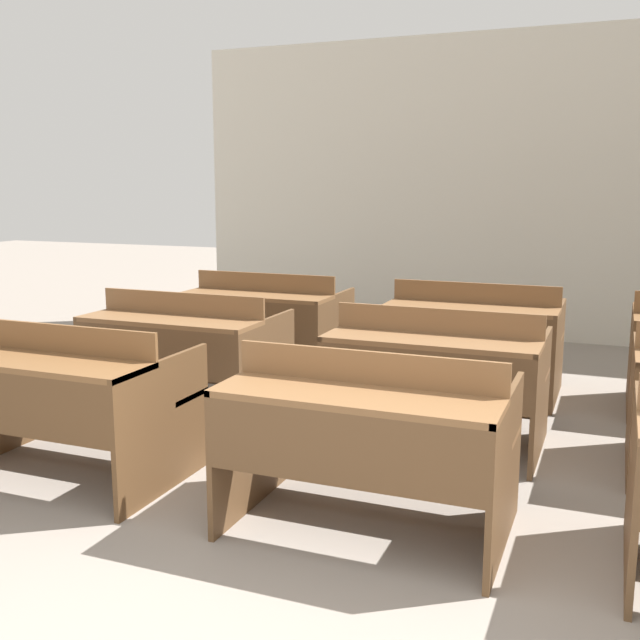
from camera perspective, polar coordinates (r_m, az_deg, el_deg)
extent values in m
cube|color=beige|center=(7.87, 15.76, 9.64)|extent=(7.17, 0.06, 3.07)
cube|color=brown|center=(3.97, -11.78, -7.91)|extent=(0.03, 0.85, 0.70)
cube|color=brown|center=(4.07, -20.98, -3.02)|extent=(1.25, 0.37, 0.03)
cube|color=brown|center=(3.99, -22.53, -5.95)|extent=(1.19, 0.02, 0.32)
cube|color=brown|center=(4.18, -19.43, -1.32)|extent=(1.25, 0.02, 0.15)
cube|color=brown|center=(4.49, -16.52, -4.82)|extent=(1.25, 0.33, 0.03)
cube|color=brown|center=(4.57, -16.34, -8.20)|extent=(1.19, 0.04, 0.04)
cube|color=brown|center=(3.73, -5.17, -8.94)|extent=(0.03, 0.85, 0.70)
cube|color=brown|center=(3.38, 13.92, -11.25)|extent=(0.03, 0.85, 0.70)
cube|color=brown|center=(3.19, 2.64, -5.92)|extent=(1.25, 0.37, 0.03)
cube|color=brown|center=(3.09, 1.52, -9.86)|extent=(1.19, 0.02, 0.32)
cube|color=brown|center=(3.33, 3.65, -3.64)|extent=(1.25, 0.02, 0.15)
cube|color=brown|center=(3.71, 5.13, -7.62)|extent=(1.25, 0.33, 0.03)
cube|color=brown|center=(3.81, 5.06, -11.62)|extent=(1.19, 0.04, 0.04)
cube|color=brown|center=(3.39, 22.78, -11.76)|extent=(0.03, 0.85, 0.70)
cube|color=brown|center=(5.65, -15.25, -2.59)|extent=(0.03, 0.85, 0.70)
cube|color=brown|center=(5.02, -4.05, -3.84)|extent=(0.03, 0.85, 0.70)
cube|color=brown|center=(5.05, -11.51, -0.05)|extent=(1.25, 0.37, 0.03)
cube|color=brown|center=(4.94, -12.55, -2.37)|extent=(1.19, 0.02, 0.32)
cube|color=brown|center=(5.18, -10.48, 1.25)|extent=(1.25, 0.02, 0.15)
cube|color=brown|center=(5.50, -8.61, -1.75)|extent=(1.25, 0.33, 0.03)
cube|color=brown|center=(5.57, -8.53, -4.55)|extent=(1.19, 0.04, 0.04)
cube|color=brown|center=(4.81, 1.85, -4.45)|extent=(0.03, 0.85, 0.70)
cube|color=brown|center=(4.56, 16.46, -5.72)|extent=(0.03, 0.85, 0.70)
cube|color=brown|center=(4.35, 8.37, -1.62)|extent=(1.25, 0.37, 0.03)
cube|color=brown|center=(4.22, 7.75, -4.38)|extent=(1.19, 0.02, 0.32)
cube|color=brown|center=(4.50, 8.93, -0.06)|extent=(1.25, 0.02, 0.15)
cube|color=brown|center=(4.87, 9.66, -3.36)|extent=(1.25, 0.33, 0.03)
cube|color=brown|center=(4.94, 9.56, -6.51)|extent=(1.19, 0.04, 0.04)
cube|color=brown|center=(4.55, 22.70, -6.14)|extent=(0.03, 0.85, 0.70)
cube|color=brown|center=(6.62, -8.71, -0.47)|extent=(0.03, 0.85, 0.70)
cube|color=brown|center=(6.10, 1.20, -1.27)|extent=(0.03, 0.85, 0.70)
cube|color=brown|center=(6.07, -4.96, 1.85)|extent=(1.25, 0.37, 0.03)
cube|color=brown|center=(5.94, -5.70, -0.03)|extent=(1.19, 0.02, 0.32)
cube|color=brown|center=(6.21, -4.25, 2.90)|extent=(1.25, 0.02, 0.15)
cube|color=brown|center=(6.55, -2.99, 0.29)|extent=(1.25, 0.33, 0.03)
cube|color=brown|center=(6.60, -2.97, -2.09)|extent=(1.19, 0.04, 0.04)
cube|color=brown|center=(5.97, 5.93, -1.58)|extent=(0.03, 0.85, 0.70)
cube|color=brown|center=(5.77, 17.65, -2.45)|extent=(0.03, 0.85, 0.70)
cube|color=brown|center=(5.55, 11.38, 0.88)|extent=(1.25, 0.37, 0.03)
cube|color=brown|center=(5.41, 10.97, -1.21)|extent=(1.19, 0.02, 0.32)
cube|color=brown|center=(5.70, 11.74, 2.04)|extent=(1.25, 0.02, 0.15)
cube|color=brown|center=(6.07, 12.15, -0.73)|extent=(1.25, 0.33, 0.03)
cube|color=brown|center=(6.13, 12.06, -3.30)|extent=(1.19, 0.04, 0.04)
cube|color=brown|center=(5.75, 22.66, -2.80)|extent=(0.03, 0.85, 0.70)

